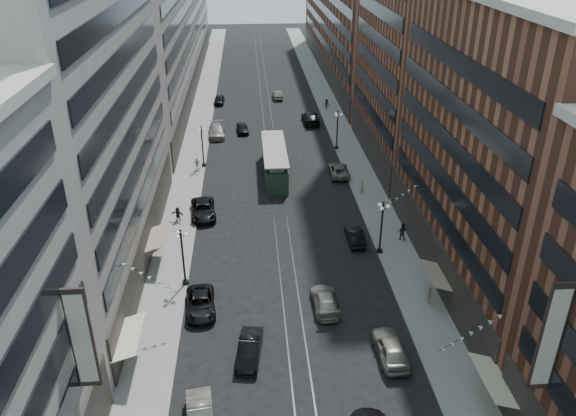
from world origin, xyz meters
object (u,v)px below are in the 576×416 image
object	(u,v)px
lamppost_se_mid	(337,129)
car_5	(250,349)
pedestrian_9	(327,104)
car_extra_0	(325,300)
car_8	(217,131)
pedestrian_5	(178,214)
streetcar	(275,162)
car_7	(203,210)
car_12	(311,118)
pedestrian_7	(402,231)
lamppost_sw_far	(183,255)
car_14	(278,95)
pedestrian_4	(429,295)
pedestrian_6	(197,164)
car_2	(201,304)
pedestrian_2	(157,240)
car_9	(219,100)
lamppost_se_far	(382,226)
car_10	(355,236)
pedestrian_8	(362,186)
car_11	(339,170)
lamppost_sw_mid	(202,145)
car_13	(242,128)
car_4	(390,348)

from	to	relation	value
lamppost_se_mid	car_5	distance (m)	43.75
pedestrian_9	car_extra_0	distance (m)	55.21
car_8	pedestrian_5	distance (m)	27.08
streetcar	car_7	bearing A→B (deg)	-127.82
car_12	pedestrian_7	size ratio (longest dim) A/B	3.25
lamppost_sw_far	pedestrian_9	distance (m)	54.21
car_5	car_14	distance (m)	68.11
pedestrian_4	pedestrian_6	xyz separation A→B (m)	(-21.50, 30.09, 0.04)
streetcar	car_14	xyz separation A→B (m)	(2.28, 34.18, -0.97)
car_5	car_extra_0	distance (m)	8.49
car_2	car_5	size ratio (longest dim) A/B	1.10
pedestrian_2	car_12	size ratio (longest dim) A/B	0.31
car_7	pedestrian_6	size ratio (longest dim) A/B	3.47
pedestrian_2	car_9	world-z (taller)	pedestrian_2
pedestrian_6	car_9	bearing A→B (deg)	-87.35
car_2	pedestrian_6	bearing A→B (deg)	89.54
lamppost_se_far	car_extra_0	bearing A→B (deg)	-128.22
car_5	car_10	distance (m)	19.36
car_12	pedestrian_5	world-z (taller)	car_12
pedestrian_5	car_extra_0	xyz separation A→B (m)	(13.80, -16.08, -0.23)
car_8	car_10	size ratio (longest dim) A/B	1.36
car_14	pedestrian_9	xyz separation A→B (m)	(7.99, -7.54, 0.34)
car_12	pedestrian_5	xyz separation A→B (m)	(-17.83, -32.04, 0.07)
lamppost_se_mid	streetcar	distance (m)	12.34
car_2	pedestrian_6	world-z (taller)	pedestrian_6
car_9	pedestrian_9	distance (m)	19.20
pedestrian_6	car_extra_0	world-z (taller)	pedestrian_6
pedestrian_8	car_11	bearing A→B (deg)	-103.18
streetcar	car_5	distance (m)	33.88
car_10	pedestrian_7	size ratio (longest dim) A/B	2.29
lamppost_sw_far	streetcar	world-z (taller)	lamppost_sw_far
car_9	pedestrian_7	world-z (taller)	pedestrian_7
car_10	car_7	bearing A→B (deg)	-23.92
car_2	car_11	size ratio (longest dim) A/B	0.98
car_extra_0	pedestrian_9	bearing A→B (deg)	-99.31
car_14	lamppost_sw_mid	bearing A→B (deg)	65.65
car_5	car_7	distance (m)	23.35
car_2	car_13	xyz separation A→B (m)	(3.47, 44.02, -0.00)
car_7	lamppost_sw_far	bearing A→B (deg)	-99.35
car_4	streetcar	bearing A→B (deg)	-80.67
car_12	pedestrian_4	bearing A→B (deg)	94.25
pedestrian_5	pedestrian_7	xyz separation A→B (m)	(22.98, -5.67, 0.13)
car_2	car_5	bearing A→B (deg)	-61.21
car_11	car_12	xyz separation A→B (m)	(-1.32, 20.96, 0.16)
pedestrian_5	car_extra_0	size ratio (longest dim) A/B	0.32
car_2	car_extra_0	xyz separation A→B (m)	(10.35, -0.32, 0.01)
car_9	pedestrian_5	xyz separation A→B (m)	(-2.81, -43.80, 0.23)
car_5	pedestrian_8	bearing A→B (deg)	70.90
lamppost_se_mid	pedestrian_6	bearing A→B (deg)	-161.91
lamppost_sw_mid	car_5	world-z (taller)	lamppost_sw_mid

